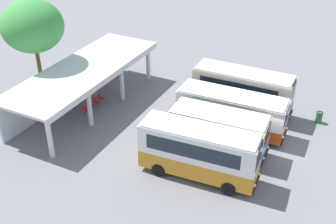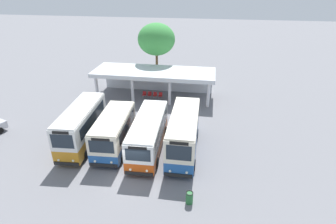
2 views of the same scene
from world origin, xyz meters
The scene contains 12 objects.
ground_plane centered at (0.00, 0.00, 0.00)m, with size 180.00×180.00×0.00m, color slate.
city_bus_nearest_orange centered at (-5.55, 3.67, 1.93)m, with size 2.63×7.62×3.51m.
city_bus_second_in_row centered at (-2.57, 3.51, 1.70)m, with size 2.75×6.74×3.06m.
city_bus_middle_cream centered at (0.42, 3.65, 1.67)m, with size 2.58×8.07×3.00m.
city_bus_fourth_amber centered at (3.40, 3.81, 1.91)m, with size 2.40×7.79×3.48m.
terminal_canopy centered at (-1.49, 15.84, 2.59)m, with size 14.70×5.05×3.40m.
waiting_chair_end_by_column centered at (-2.64, 14.58, 0.52)m, with size 0.45×0.45×0.86m.
waiting_chair_second_from_end centered at (-1.97, 14.58, 0.52)m, with size 0.45×0.45×0.86m.
waiting_chair_middle_seat centered at (-1.29, 14.58, 0.52)m, with size 0.45×0.45×0.86m.
waiting_chair_fourth_seat centered at (-0.61, 14.58, 0.52)m, with size 0.45×0.45×0.86m.
roadside_tree_behind_canopy centered at (-1.96, 19.39, 6.29)m, with size 4.86×4.86×8.37m.
litter_bin_apron centered at (4.45, -2.05, 0.46)m, with size 0.49×0.49×0.90m.
Camera 2 is at (5.19, -15.51, 13.40)m, focal length 28.86 mm.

